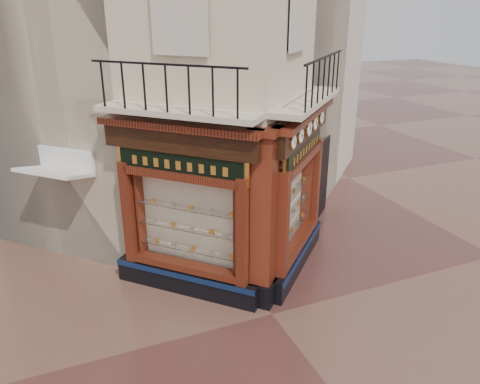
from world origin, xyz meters
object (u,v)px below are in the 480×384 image
awning (69,268)px  clock_d (315,123)px  corner_pilaster (264,223)px  clock_a (293,142)px  clock_e (321,117)px  signboard_right (304,149)px  signboard_left (180,165)px  clock_c (309,128)px  clock_b (300,135)px

awning → clock_d: bearing=-153.3°
corner_pilaster → clock_a: 1.78m
corner_pilaster → clock_e: bearing=-8.4°
signboard_right → signboard_left: bearing=135.0°
clock_c → clock_d: clock_c is taller
signboard_right → clock_c: bearing=-122.7°
corner_pilaster → signboard_right: size_ratio=1.92×
awning → clock_b: bearing=-164.6°
corner_pilaster → signboard_right: bearing=-10.2°
clock_b → signboard_left: bearing=121.0°
signboard_right → corner_pilaster: bearing=169.8°
clock_c → signboard_left: size_ratio=0.17×
corner_pilaster → signboard_right: 2.12m
awning → signboard_right: 6.56m
signboard_left → signboard_right: (2.92, 0.00, 0.00)m
clock_b → clock_a: bearing=-180.0°
clock_a → clock_c: size_ratio=0.82×
clock_a → clock_b: size_ratio=0.91×
signboard_left → clock_d: bearing=-130.5°
signboard_left → clock_c: bearing=-137.5°
awning → signboard_left: (2.43, -2.17, 3.10)m
clock_b → signboard_right: bearing=8.3°
awning → clock_a: bearing=-170.1°
corner_pilaster → clock_d: (1.88, 1.27, 1.67)m
clock_b → corner_pilaster: bearing=156.7°
corner_pilaster → signboard_left: size_ratio=1.79×
clock_e → signboard_left: (-3.80, -0.72, -0.52)m
clock_e → awning: size_ratio=0.21×
clock_c → signboard_left: 3.00m
awning → signboard_left: bearing=-176.8°
clock_a → clock_c: bearing=0.0°
clock_a → clock_c: 1.23m
clock_a → awning: (-4.51, 3.17, -3.62)m
corner_pilaster → clock_b: (1.00, 0.40, 1.67)m
signboard_left → signboard_right: signboard_left is taller
clock_c → clock_a: bearing=-180.0°
clock_c → awning: (-5.38, 2.30, -3.62)m
corner_pilaster → clock_b: bearing=-23.3°
clock_a → clock_c: (0.87, 0.87, 0.00)m
clock_c → clock_d: 0.55m
signboard_left → clock_e: bearing=-124.2°
corner_pilaster → clock_a: bearing=-43.6°
corner_pilaster → clock_d: bearing=-10.8°
signboard_right → awning: bearing=112.9°
clock_c → signboard_right: size_ratio=0.18×
clock_d → signboard_right: size_ratio=0.17×
corner_pilaster → clock_b: 1.99m
clock_b → signboard_left: clock_b is taller
clock_d → awning: size_ratio=0.22×
clock_e → awning: (-6.23, 1.45, -3.62)m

